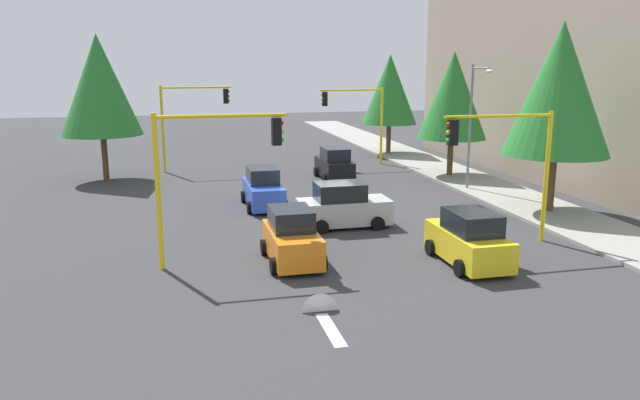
% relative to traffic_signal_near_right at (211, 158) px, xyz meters
% --- Properties ---
extents(ground_plane, '(120.00, 120.00, 0.00)m').
position_rel_traffic_signal_near_right_xyz_m(ground_plane, '(-6.00, 5.66, -3.88)').
color(ground_plane, '#353538').
extents(sidewalk_kerb, '(80.00, 4.00, 0.15)m').
position_rel_traffic_signal_near_right_xyz_m(sidewalk_kerb, '(-11.00, 16.16, -3.80)').
color(sidewalk_kerb, gray).
rests_on(sidewalk_kerb, ground).
extents(lane_arrow_near, '(2.40, 1.10, 1.10)m').
position_rel_traffic_signal_near_right_xyz_m(lane_arrow_near, '(5.51, 2.66, -3.87)').
color(lane_arrow_near, silver).
rests_on(lane_arrow_near, ground).
extents(apartment_block, '(26.11, 9.30, 13.72)m').
position_rel_traffic_signal_near_right_xyz_m(apartment_block, '(-14.78, 24.16, 2.99)').
color(apartment_block, gray).
rests_on(apartment_block, ground).
extents(traffic_signal_near_right, '(0.36, 4.59, 5.46)m').
position_rel_traffic_signal_near_right_xyz_m(traffic_signal_near_right, '(0.00, 0.00, 0.00)').
color(traffic_signal_near_right, yellow).
rests_on(traffic_signal_near_right, ground).
extents(traffic_signal_far_left, '(0.36, 4.59, 5.37)m').
position_rel_traffic_signal_near_right_xyz_m(traffic_signal_far_left, '(-20.00, 11.31, -0.06)').
color(traffic_signal_far_left, yellow).
rests_on(traffic_signal_far_left, ground).
extents(traffic_signal_far_right, '(0.36, 4.59, 5.65)m').
position_rel_traffic_signal_near_right_xyz_m(traffic_signal_far_right, '(-20.00, -0.03, 0.12)').
color(traffic_signal_far_right, yellow).
rests_on(traffic_signal_far_right, ground).
extents(traffic_signal_near_left, '(0.36, 4.59, 5.25)m').
position_rel_traffic_signal_near_right_xyz_m(traffic_signal_near_left, '(0.00, 11.29, -0.14)').
color(traffic_signal_near_left, yellow).
rests_on(traffic_signal_near_left, ground).
extents(street_lamp_curbside, '(2.15, 0.28, 7.00)m').
position_rel_traffic_signal_near_right_xyz_m(street_lamp_curbside, '(-9.61, 14.86, 0.47)').
color(street_lamp_curbside, slate).
rests_on(street_lamp_curbside, ground).
extents(tree_roadside_near, '(4.89, 4.89, 8.96)m').
position_rel_traffic_signal_near_right_xyz_m(tree_roadside_near, '(-4.00, 16.16, 2.02)').
color(tree_roadside_near, brown).
rests_on(tree_roadside_near, ground).
extents(tree_roadside_far, '(4.21, 4.21, 7.69)m').
position_rel_traffic_signal_near_right_xyz_m(tree_roadside_far, '(-24.00, 15.16, 1.17)').
color(tree_roadside_far, brown).
rests_on(tree_roadside_far, ground).
extents(tree_opposite_side, '(4.78, 4.78, 8.77)m').
position_rel_traffic_signal_near_right_xyz_m(tree_opposite_side, '(-18.00, -5.34, 1.89)').
color(tree_opposite_side, brown).
rests_on(tree_opposite_side, ground).
extents(tree_roadside_mid, '(4.25, 4.25, 7.77)m').
position_rel_traffic_signal_near_right_xyz_m(tree_roadside_mid, '(-14.00, 15.66, 1.22)').
color(tree_roadside_mid, brown).
rests_on(tree_roadside_mid, ground).
extents(car_black, '(3.73, 1.99, 1.98)m').
position_rel_traffic_signal_near_right_xyz_m(car_black, '(-15.04, 8.42, -2.98)').
color(car_black, black).
rests_on(car_black, ground).
extents(car_silver, '(2.09, 4.03, 1.98)m').
position_rel_traffic_signal_near_right_xyz_m(car_silver, '(-4.00, 5.88, -2.98)').
color(car_silver, '#B2B5BA').
rests_on(car_silver, ground).
extents(car_yellow, '(3.98, 2.02, 1.98)m').
position_rel_traffic_signal_near_right_xyz_m(car_yellow, '(2.01, 8.88, -2.98)').
color(car_yellow, yellow).
rests_on(car_yellow, ground).
extents(car_blue, '(4.08, 1.95, 1.98)m').
position_rel_traffic_signal_near_right_xyz_m(car_blue, '(-8.66, 3.03, -2.98)').
color(car_blue, blue).
rests_on(car_blue, ground).
extents(car_orange, '(3.64, 1.96, 1.98)m').
position_rel_traffic_signal_near_right_xyz_m(car_orange, '(0.32, 2.76, -2.98)').
color(car_orange, orange).
rests_on(car_orange, ground).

